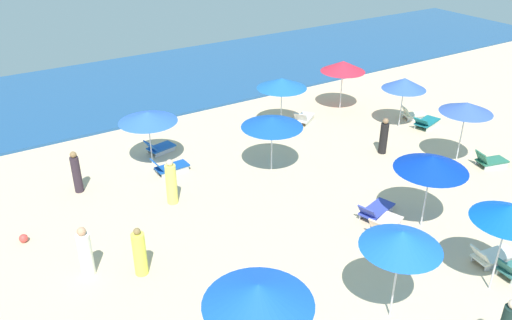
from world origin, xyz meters
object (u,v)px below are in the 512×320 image
(lounge_chair_9_0, at_px, (375,210))
(beachgoer_1, at_px, (85,253))
(umbrella_0, at_px, (272,122))
(beachgoer_3, at_px, (384,137))
(umbrella_6, at_px, (148,117))
(umbrella_8, at_px, (467,108))
(umbrella_1, at_px, (343,66))
(beachgoer_5, at_px, (171,183))
(beach_ball_0, at_px, (24,238))
(umbrella_5, at_px, (258,294))
(lounge_chair_7_0, at_px, (304,118))
(lounge_chair_9_1, at_px, (385,225))
(lounge_chair_2_1, at_px, (492,256))
(beachgoer_6, at_px, (140,253))
(beachgoer_0, at_px, (76,173))
(lounge_chair_3_0, at_px, (426,122))
(umbrella_4, at_px, (401,239))
(umbrella_2, at_px, (509,213))
(umbrella_7, at_px, (282,83))
(lounge_chair_6_1, at_px, (169,167))
(umbrella_9, at_px, (432,163))
(umbrella_3, at_px, (404,84))
(lounge_chair_8_0, at_px, (490,161))
(lounge_chair_6_0, at_px, (159,147))
(lounge_chair_3_1, at_px, (413,114))

(lounge_chair_9_0, bearing_deg, beachgoer_1, 60.74)
(umbrella_0, relative_size, beachgoer_3, 1.52)
(umbrella_6, xyz_separation_m, umbrella_8, (10.29, -6.52, 0.41))
(umbrella_1, bearing_deg, umbrella_8, -89.05)
(beachgoer_5, height_order, beach_ball_0, beachgoer_5)
(umbrella_5, relative_size, lounge_chair_7_0, 1.84)
(umbrella_0, xyz_separation_m, lounge_chair_9_1, (0.80, -5.40, -1.80))
(lounge_chair_2_1, height_order, beachgoer_6, beachgoer_6)
(lounge_chair_2_1, distance_m, lounge_chair_7_0, 11.37)
(umbrella_6, height_order, beachgoer_0, umbrella_6)
(lounge_chair_3_0, height_order, beachgoer_0, beachgoer_0)
(umbrella_5, bearing_deg, lounge_chair_9_1, 22.17)
(lounge_chair_7_0, xyz_separation_m, beachgoer_5, (-8.11, -3.20, 0.54))
(umbrella_4, height_order, umbrella_5, umbrella_5)
(umbrella_2, xyz_separation_m, umbrella_6, (-5.10, 11.93, -0.46))
(beach_ball_0, bearing_deg, umbrella_7, 14.02)
(lounge_chair_6_1, relative_size, umbrella_7, 0.60)
(umbrella_2, xyz_separation_m, lounge_chair_9_0, (-0.19, 4.35, -2.26))
(lounge_chair_3_0, bearing_deg, umbrella_2, 125.12)
(beachgoer_3, bearing_deg, beach_ball_0, 52.23)
(umbrella_2, relative_size, umbrella_9, 1.06)
(umbrella_4, relative_size, beachgoer_5, 1.56)
(umbrella_3, bearing_deg, beach_ball_0, -179.31)
(lounge_chair_9_0, relative_size, beachgoer_3, 1.04)
(umbrella_8, distance_m, beachgoer_0, 14.72)
(umbrella_7, height_order, lounge_chair_8_0, umbrella_7)
(lounge_chair_2_1, height_order, umbrella_5, umbrella_5)
(lounge_chair_2_1, xyz_separation_m, umbrella_3, (4.97, 8.60, 1.85))
(umbrella_2, distance_m, umbrella_5, 7.07)
(umbrella_7, bearing_deg, umbrella_2, -95.89)
(umbrella_6, bearing_deg, umbrella_0, -37.95)
(umbrella_2, distance_m, umbrella_3, 11.08)
(umbrella_0, xyz_separation_m, umbrella_6, (-3.79, 2.95, 0.00))
(beachgoer_0, xyz_separation_m, beachgoer_5, (2.58, -2.51, 0.02))
(umbrella_2, xyz_separation_m, lounge_chair_6_0, (-4.48, 12.67, -2.25))
(umbrella_5, bearing_deg, lounge_chair_3_1, 31.38)
(beachgoer_0, distance_m, beachgoer_6, 5.57)
(umbrella_4, bearing_deg, umbrella_8, 29.52)
(umbrella_2, relative_size, lounge_chair_3_1, 2.05)
(beachgoer_6, bearing_deg, umbrella_0, 133.69)
(lounge_chair_2_1, distance_m, umbrella_7, 11.51)
(beach_ball_0, bearing_deg, umbrella_5, -66.78)
(umbrella_0, relative_size, lounge_chair_7_0, 1.62)
(umbrella_0, bearing_deg, beachgoer_5, -177.43)
(umbrella_4, bearing_deg, umbrella_9, 32.47)
(umbrella_0, xyz_separation_m, lounge_chair_3_0, (8.29, -0.39, -1.77))
(lounge_chair_2_1, height_order, beach_ball_0, lounge_chair_2_1)
(umbrella_7, bearing_deg, beachgoer_1, -152.20)
(beachgoer_0, height_order, beachgoer_6, beachgoer_0)
(umbrella_3, distance_m, lounge_chair_3_0, 2.20)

